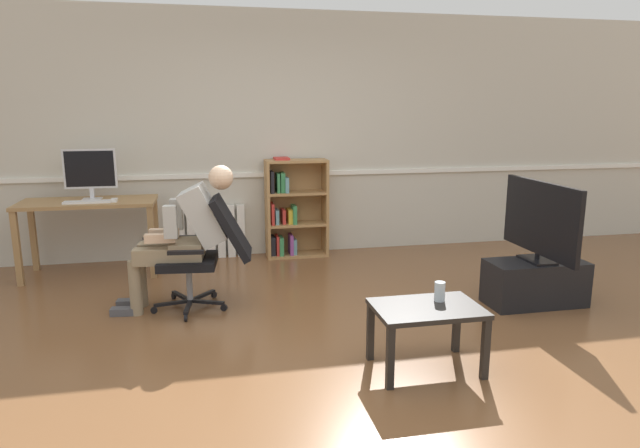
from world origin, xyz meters
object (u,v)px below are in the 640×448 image
at_px(keyboard, 87,202).
at_px(radiator, 211,232).
at_px(bookshelf, 292,210).
at_px(tv_screen, 540,220).
at_px(drinking_glass, 440,291).
at_px(imac_monitor, 90,171).
at_px(person_seated, 184,234).
at_px(office_chair, 208,248).
at_px(tv_stand, 535,283).
at_px(computer_mouse, 114,200).
at_px(computer_desk, 89,212).
at_px(coffee_table, 427,316).

distance_m(keyboard, radiator, 1.37).
distance_m(bookshelf, tv_screen, 2.69).
xyz_separation_m(keyboard, drinking_glass, (2.59, -2.43, -0.27)).
distance_m(imac_monitor, person_seated, 1.63).
xyz_separation_m(imac_monitor, radiator, (1.16, 0.31, -0.75)).
xyz_separation_m(bookshelf, radiator, (-0.90, 0.10, -0.23)).
xyz_separation_m(imac_monitor, office_chair, (1.12, -1.30, -0.53)).
xyz_separation_m(keyboard, tv_screen, (3.86, -1.57, -0.02)).
distance_m(tv_stand, tv_screen, 0.55).
xyz_separation_m(keyboard, person_seated, (0.94, -1.06, -0.12)).
relative_size(radiator, tv_stand, 0.90).
height_order(office_chair, tv_stand, office_chair).
height_order(imac_monitor, person_seated, imac_monitor).
relative_size(imac_monitor, computer_mouse, 5.04).
bearing_deg(computer_mouse, office_chair, -51.45).
bearing_deg(tv_stand, drinking_glass, -145.84).
height_order(computer_desk, computer_mouse, computer_mouse).
xyz_separation_m(radiator, tv_stand, (2.69, -2.10, -0.10)).
height_order(computer_desk, person_seated, person_seated).
bearing_deg(imac_monitor, drinking_glass, -45.67).
relative_size(computer_desk, tv_screen, 1.25).
relative_size(computer_desk, office_chair, 1.36).
bearing_deg(person_seated, computer_desk, -135.49).
bearing_deg(tv_screen, drinking_glass, 124.33).
height_order(keyboard, person_seated, person_seated).
xyz_separation_m(keyboard, coffee_table, (2.48, -2.51, -0.40)).
bearing_deg(radiator, computer_mouse, -151.12).
xyz_separation_m(imac_monitor, drinking_glass, (2.58, -2.65, -0.55)).
bearing_deg(tv_stand, bookshelf, 131.82).
bearing_deg(tv_stand, imac_monitor, 155.11).
bearing_deg(computer_mouse, computer_desk, 155.78).
height_order(imac_monitor, office_chair, imac_monitor).
bearing_deg(computer_mouse, person_seated, -57.35).
height_order(computer_desk, imac_monitor, imac_monitor).
bearing_deg(radiator, tv_stand, -37.96).
distance_m(imac_monitor, keyboard, 0.35).
bearing_deg(coffee_table, tv_stand, 34.16).
distance_m(imac_monitor, tv_stand, 4.33).
bearing_deg(drinking_glass, bookshelf, 100.38).
height_order(person_seated, tv_stand, person_seated).
bearing_deg(bookshelf, computer_mouse, -167.29).
xyz_separation_m(bookshelf, tv_screen, (1.79, -2.00, 0.22)).
relative_size(keyboard, person_seated, 0.36).
bearing_deg(bookshelf, imac_monitor, -174.06).
relative_size(bookshelf, drinking_glass, 8.73).
bearing_deg(coffee_table, keyboard, 134.63).
distance_m(imac_monitor, bookshelf, 2.14).
xyz_separation_m(imac_monitor, keyboard, (-0.01, -0.22, -0.28)).
bearing_deg(coffee_table, person_seated, 136.82).
bearing_deg(person_seated, keyboard, -132.71).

